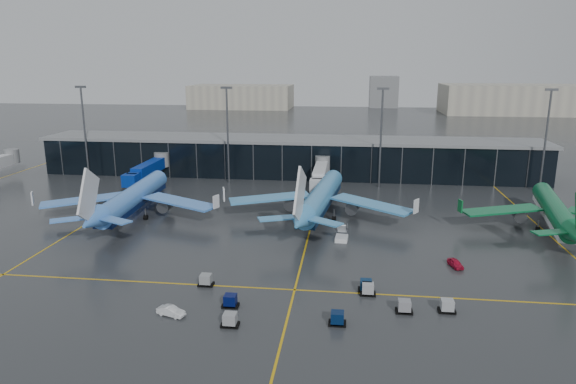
# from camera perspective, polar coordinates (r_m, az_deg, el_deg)

# --- Properties ---
(ground) EXTENTS (600.00, 600.00, 0.00)m
(ground) POSITION_cam_1_polar(r_m,az_deg,el_deg) (89.74, -4.60, -6.43)
(ground) COLOR #282B2D
(ground) RESTS_ON ground
(terminal_pier) EXTENTS (142.00, 17.00, 10.70)m
(terminal_pier) POSITION_cam_1_polar(r_m,az_deg,el_deg) (147.58, 0.15, 4.01)
(terminal_pier) COLOR black
(terminal_pier) RESTS_ON ground
(jet_bridges) EXTENTS (94.00, 27.50, 7.20)m
(jet_bridges) POSITION_cam_1_polar(r_m,az_deg,el_deg) (138.34, -15.38, 2.44)
(jet_bridges) COLOR #595B60
(jet_bridges) RESTS_ON ground
(flood_masts) EXTENTS (203.00, 0.50, 25.50)m
(flood_masts) POSITION_cam_1_polar(r_m,az_deg,el_deg) (133.96, 1.67, 6.59)
(flood_masts) COLOR #595B60
(flood_masts) RESTS_ON ground
(distant_hangars) EXTENTS (260.00, 71.00, 22.00)m
(distant_hangars) POSITION_cam_1_polar(r_m,az_deg,el_deg) (354.53, 12.45, 10.20)
(distant_hangars) COLOR #B2AD99
(distant_hangars) RESTS_ON ground
(taxi_lines) EXTENTS (220.00, 120.00, 0.02)m
(taxi_lines) POSITION_cam_1_polar(r_m,az_deg,el_deg) (98.31, 2.38, -4.53)
(taxi_lines) COLOR gold
(taxi_lines) RESTS_ON ground
(airliner_arkefly) EXTENTS (41.33, 46.47, 13.68)m
(airliner_arkefly) POSITION_cam_1_polar(r_m,az_deg,el_deg) (111.47, -16.85, 0.77)
(airliner_arkefly) COLOR #4584E3
(airliner_arkefly) RESTS_ON ground
(airliner_klm_near) EXTENTS (45.35, 50.25, 14.10)m
(airliner_klm_near) POSITION_cam_1_polar(r_m,az_deg,el_deg) (106.36, 3.71, 0.85)
(airliner_klm_near) COLOR #3F91CF
(airliner_klm_near) RESTS_ON ground
(airliner_aer_lingus) EXTENTS (43.24, 47.31, 12.74)m
(airliner_aer_lingus) POSITION_cam_1_polar(r_m,az_deg,el_deg) (110.79, 27.63, -0.59)
(airliner_aer_lingus) COLOR #0C6737
(airliner_aer_lingus) RESTS_ON ground
(baggage_carts) EXTENTS (35.61, 13.60, 1.70)m
(baggage_carts) POSITION_cam_1_polar(r_m,az_deg,el_deg) (69.98, 3.91, -11.94)
(baggage_carts) COLOR black
(baggage_carts) RESTS_ON ground
(mobile_airstair) EXTENTS (2.42, 3.35, 3.45)m
(mobile_airstair) POSITION_cam_1_polar(r_m,az_deg,el_deg) (94.26, 5.98, -4.94)
(mobile_airstair) COLOR white
(mobile_airstair) RESTS_ON ground
(service_van_red) EXTENTS (2.38, 3.89, 1.24)m
(service_van_red) POSITION_cam_1_polar(r_m,az_deg,el_deg) (86.35, 18.11, -7.53)
(service_van_red) COLOR #B80E2E
(service_van_red) RESTS_ON ground
(service_van_white) EXTENTS (4.01, 2.37, 1.25)m
(service_van_white) POSITION_cam_1_polar(r_m,az_deg,el_deg) (69.11, -12.87, -12.78)
(service_van_white) COLOR silver
(service_van_white) RESTS_ON ground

